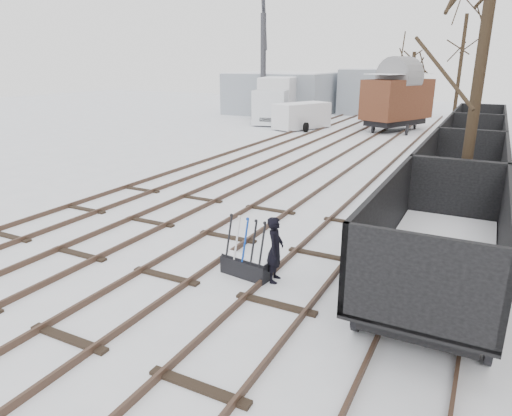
{
  "coord_description": "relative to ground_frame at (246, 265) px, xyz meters",
  "views": [
    {
      "loc": [
        6.66,
        -8.08,
        5.09
      ],
      "look_at": [
        1.12,
        2.71,
        1.2
      ],
      "focal_mm": 32.0,
      "sensor_mm": 36.0,
      "label": 1
    }
  ],
  "objects": [
    {
      "name": "ground",
      "position": [
        -1.72,
        -0.98,
        -0.28
      ],
      "size": [
        120.0,
        120.0,
        0.0
      ],
      "primitive_type": "plane",
      "color": "white",
      "rests_on": "ground"
    },
    {
      "name": "tracks",
      "position": [
        -1.72,
        12.69,
        -0.21
      ],
      "size": [
        13.9,
        52.0,
        0.16
      ],
      "color": "black",
      "rests_on": "ground"
    },
    {
      "name": "shed_left",
      "position": [
        -14.72,
        35.02,
        1.76
      ],
      "size": [
        10.0,
        8.0,
        4.1
      ],
      "color": "#8D959F",
      "rests_on": "ground"
    },
    {
      "name": "shed_right",
      "position": [
        -5.72,
        39.02,
        1.96
      ],
      "size": [
        7.0,
        6.0,
        4.5
      ],
      "color": "#8D959F",
      "rests_on": "ground"
    },
    {
      "name": "ground_frame",
      "position": [
        0.0,
        0.0,
        0.0
      ],
      "size": [
        1.35,
        0.6,
        1.49
      ],
      "rotation": [
        0.0,
        0.0,
        -0.14
      ],
      "color": "black",
      "rests_on": "ground"
    },
    {
      "name": "worker",
      "position": [
        0.75,
        0.1,
        0.53
      ],
      "size": [
        0.5,
        0.66,
        1.63
      ],
      "primitive_type": "imported",
      "rotation": [
        0.0,
        0.0,
        1.77
      ],
      "color": "black",
      "rests_on": "ground"
    },
    {
      "name": "freight_wagon_a",
      "position": [
        4.28,
        0.96,
        0.71
      ],
      "size": [
        2.55,
        6.37,
        2.6
      ],
      "color": "black",
      "rests_on": "ground"
    },
    {
      "name": "freight_wagon_b",
      "position": [
        4.28,
        7.36,
        0.71
      ],
      "size": [
        2.55,
        6.37,
        2.6
      ],
      "color": "black",
      "rests_on": "ground"
    },
    {
      "name": "freight_wagon_c",
      "position": [
        4.28,
        13.76,
        0.71
      ],
      "size": [
        2.55,
        6.37,
        2.6
      ],
      "color": "black",
      "rests_on": "ground"
    },
    {
      "name": "freight_wagon_d",
      "position": [
        4.28,
        20.16,
        0.71
      ],
      "size": [
        2.55,
        6.37,
        2.6
      ],
      "color": "black",
      "rests_on": "ground"
    },
    {
      "name": "box_van_wagon",
      "position": [
        -1.72,
        27.33,
        2.21
      ],
      "size": [
        5.03,
        6.32,
        4.27
      ],
      "rotation": [
        0.0,
        0.0,
        -0.43
      ],
      "color": "black",
      "rests_on": "ground"
    },
    {
      "name": "lorry",
      "position": [
        -12.36,
        28.68,
        1.68
      ],
      "size": [
        4.07,
        8.77,
        3.82
      ],
      "rotation": [
        0.0,
        0.0,
        0.24
      ],
      "color": "black",
      "rests_on": "ground"
    },
    {
      "name": "panel_van",
      "position": [
        -8.53,
        25.06,
        0.78
      ],
      "size": [
        3.72,
        5.04,
        2.04
      ],
      "rotation": [
        0.0,
        0.0,
        -0.42
      ],
      "color": "silver",
      "rests_on": "ground"
    },
    {
      "name": "crane",
      "position": [
        -14.26,
        29.98,
        2.45
      ],
      "size": [
        2.73,
        6.18,
        10.4
      ],
      "rotation": [
        0.0,
        0.0,
        0.41
      ],
      "color": "#303035",
      "rests_on": "ground"
    },
    {
      "name": "tree_near",
      "position": [
        4.46,
        5.02,
        3.26
      ],
      "size": [
        0.3,
        0.3,
        7.08
      ],
      "primitive_type": "cylinder",
      "color": "black",
      "rests_on": "ground"
    },
    {
      "name": "tree_far_left",
      "position": [
        -1.5,
        31.82,
        2.67
      ],
      "size": [
        0.3,
        0.3,
        5.9
      ],
      "primitive_type": "cylinder",
      "color": "black",
      "rests_on": "ground"
    },
    {
      "name": "tree_far_right",
      "position": [
        1.88,
        34.69,
        4.15
      ],
      "size": [
        0.3,
        0.3,
        8.88
      ],
      "primitive_type": "cylinder",
      "color": "black",
      "rests_on": "ground"
    }
  ]
}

